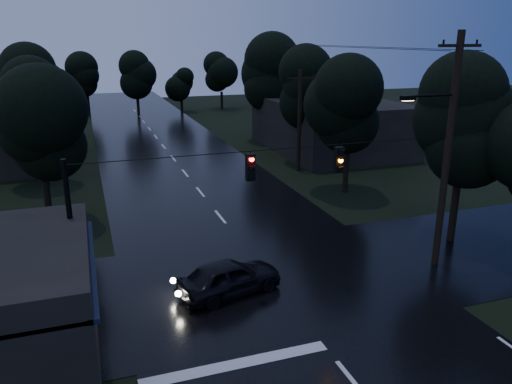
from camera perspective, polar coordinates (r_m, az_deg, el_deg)
main_road at (r=37.55m, az=-8.10°, el=2.11°), size 12.00×120.00×0.02m
cross_street at (r=21.23m, az=1.65°, el=-9.95°), size 60.00×9.00×0.02m
building_far_right at (r=45.37m, az=8.48°, el=7.55°), size 10.00×14.00×4.40m
utility_pole_main at (r=22.29m, az=20.91°, el=4.61°), size 3.50×0.30×10.00m
utility_pole_far at (r=37.31m, az=4.99°, el=8.21°), size 2.00×0.30×7.50m
anchor_pole_left at (r=17.96m, az=-20.16°, el=-5.80°), size 0.18×0.18×6.00m
span_signals at (r=18.70m, az=4.48°, el=3.40°), size 15.00×0.37×1.12m
tree_corner_near at (r=25.33m, az=22.78°, el=7.50°), size 4.48×4.48×9.44m
tree_left_a at (r=28.09m, az=-23.61°, el=6.68°), size 3.92×3.92×8.26m
tree_left_b at (r=35.98m, az=-23.85°, el=9.29°), size 4.20×4.20×8.85m
tree_left_c at (r=45.92m, az=-23.83°, el=11.20°), size 4.48×4.48×9.44m
tree_right_a at (r=32.07m, az=10.63°, el=9.65°), size 4.20×4.20×8.85m
tree_right_b at (r=39.38m, az=5.63°, el=11.77°), size 4.48×4.48×9.44m
tree_right_c at (r=48.80m, az=1.30°, el=13.34°), size 4.76×4.76×10.03m
car at (r=19.87m, az=-3.07°, el=-9.68°), size 4.48×2.65×1.43m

